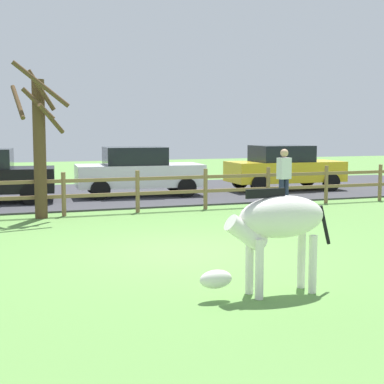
{
  "coord_description": "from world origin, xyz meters",
  "views": [
    {
      "loc": [
        -3.36,
        -9.79,
        2.18
      ],
      "look_at": [
        0.55,
        1.09,
        0.93
      ],
      "focal_mm": 54.74,
      "sensor_mm": 36.0,
      "label": 1
    }
  ],
  "objects_px": {
    "parked_car_yellow": "(284,167)",
    "visitor_near_fence": "(284,176)",
    "bare_tree": "(39,141)",
    "zebra": "(276,225)",
    "parked_car_white": "(138,171)"
  },
  "relations": [
    {
      "from": "bare_tree",
      "to": "zebra",
      "type": "bearing_deg",
      "value": -73.67
    },
    {
      "from": "zebra",
      "to": "visitor_near_fence",
      "type": "height_order",
      "value": "visitor_near_fence"
    },
    {
      "from": "parked_car_yellow",
      "to": "visitor_near_fence",
      "type": "xyz_separation_m",
      "value": [
        -2.21,
        -4.04,
        0.06
      ]
    },
    {
      "from": "zebra",
      "to": "parked_car_yellow",
      "type": "bearing_deg",
      "value": 60.9
    },
    {
      "from": "parked_car_yellow",
      "to": "visitor_near_fence",
      "type": "bearing_deg",
      "value": -118.69
    },
    {
      "from": "parked_car_white",
      "to": "visitor_near_fence",
      "type": "xyz_separation_m",
      "value": [
        3.05,
        -4.05,
        0.06
      ]
    },
    {
      "from": "bare_tree",
      "to": "parked_car_white",
      "type": "relative_size",
      "value": 0.91
    },
    {
      "from": "bare_tree",
      "to": "zebra",
      "type": "xyz_separation_m",
      "value": [
        2.29,
        -7.82,
        -0.97
      ]
    },
    {
      "from": "bare_tree",
      "to": "parked_car_white",
      "type": "height_order",
      "value": "bare_tree"
    },
    {
      "from": "bare_tree",
      "to": "visitor_near_fence",
      "type": "distance_m",
      "value": 6.53
    },
    {
      "from": "parked_car_yellow",
      "to": "parked_car_white",
      "type": "bearing_deg",
      "value": 179.93
    },
    {
      "from": "parked_car_yellow",
      "to": "visitor_near_fence",
      "type": "distance_m",
      "value": 4.61
    },
    {
      "from": "parked_car_white",
      "to": "parked_car_yellow",
      "type": "bearing_deg",
      "value": -0.07
    },
    {
      "from": "zebra",
      "to": "parked_car_white",
      "type": "distance_m",
      "value": 11.47
    },
    {
      "from": "parked_car_white",
      "to": "zebra",
      "type": "bearing_deg",
      "value": -95.45
    }
  ]
}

